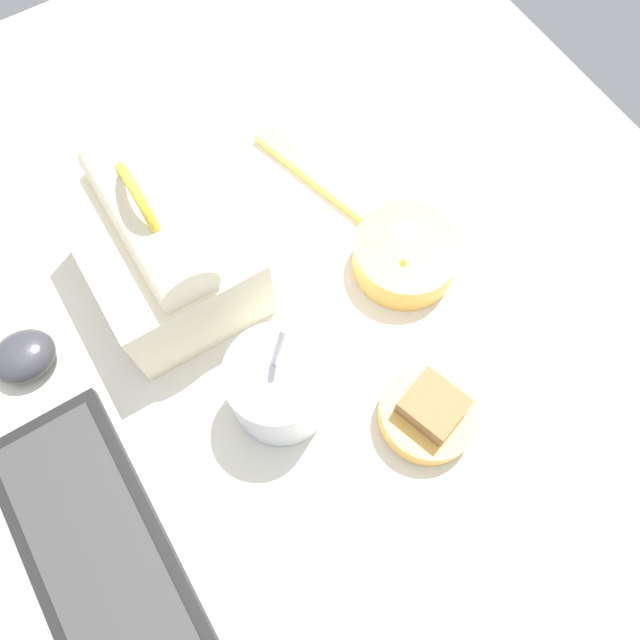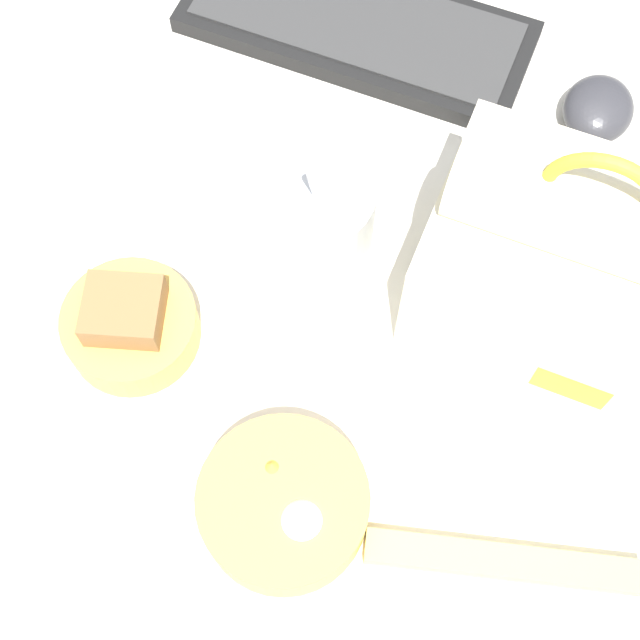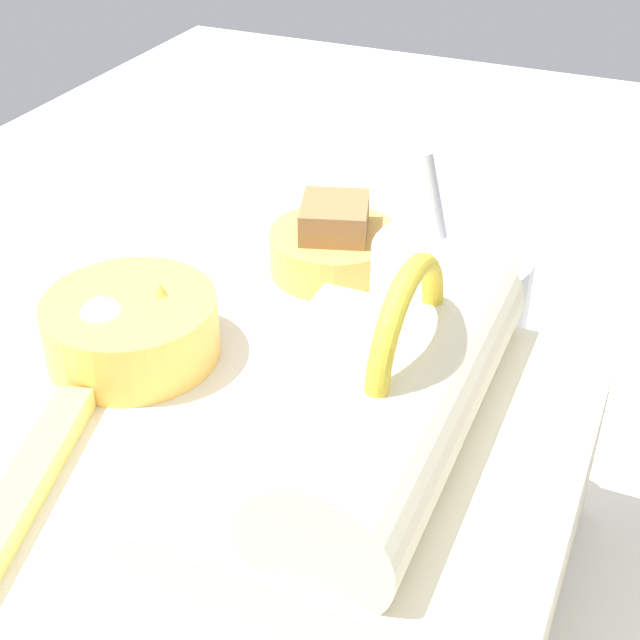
{
  "view_description": "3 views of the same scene",
  "coord_description": "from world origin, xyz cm",
  "px_view_note": "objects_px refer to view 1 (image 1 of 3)",
  "views": [
    {
      "loc": [
        -18.81,
        10.83,
        69.47
      ],
      "look_at": [
        3.23,
        -2.76,
        7.0
      ],
      "focal_mm": 35.0,
      "sensor_mm": 36.0,
      "label": 1
    },
    {
      "loc": [
        13.62,
        -28.23,
        68.77
      ],
      "look_at": [
        3.23,
        -2.76,
        7.0
      ],
      "focal_mm": 50.0,
      "sensor_mm": 36.0,
      "label": 2
    },
    {
      "loc": [
        48.59,
        16.99,
        40.17
      ],
      "look_at": [
        3.23,
        -2.76,
        7.0
      ],
      "focal_mm": 50.0,
      "sensor_mm": 36.0,
      "label": 3
    }
  ],
  "objects_px": {
    "keyboard": "(101,558)",
    "bento_bowl_snacks": "(405,255)",
    "bento_bowl_sandwich": "(429,412)",
    "computer_mouse": "(23,357)",
    "lunch_bag": "(161,248)",
    "chopstick_case": "(316,176)",
    "soup_cup": "(279,386)"
  },
  "relations": [
    {
      "from": "bento_bowl_snacks",
      "to": "computer_mouse",
      "type": "xyz_separation_m",
      "value": [
        0.12,
        0.43,
        -0.01
      ]
    },
    {
      "from": "computer_mouse",
      "to": "bento_bowl_snacks",
      "type": "bearing_deg",
      "value": -105.56
    },
    {
      "from": "computer_mouse",
      "to": "chopstick_case",
      "type": "bearing_deg",
      "value": -84.2
    },
    {
      "from": "bento_bowl_snacks",
      "to": "lunch_bag",
      "type": "bearing_deg",
      "value": 61.67
    },
    {
      "from": "bento_bowl_sandwich",
      "to": "computer_mouse",
      "type": "height_order",
      "value": "bento_bowl_sandwich"
    },
    {
      "from": "computer_mouse",
      "to": "keyboard",
      "type": "bearing_deg",
      "value": 176.38
    },
    {
      "from": "soup_cup",
      "to": "bento_bowl_sandwich",
      "type": "relative_size",
      "value": 1.56
    },
    {
      "from": "keyboard",
      "to": "lunch_bag",
      "type": "height_order",
      "value": "lunch_bag"
    },
    {
      "from": "bento_bowl_sandwich",
      "to": "computer_mouse",
      "type": "distance_m",
      "value": 0.45
    },
    {
      "from": "bento_bowl_snacks",
      "to": "soup_cup",
      "type": "bearing_deg",
      "value": 107.91
    },
    {
      "from": "soup_cup",
      "to": "chopstick_case",
      "type": "xyz_separation_m",
      "value": [
        0.23,
        -0.19,
        -0.04
      ]
    },
    {
      "from": "lunch_bag",
      "to": "chopstick_case",
      "type": "relative_size",
      "value": 1.04
    },
    {
      "from": "chopstick_case",
      "to": "keyboard",
      "type": "bearing_deg",
      "value": 123.36
    },
    {
      "from": "lunch_bag",
      "to": "bento_bowl_snacks",
      "type": "relative_size",
      "value": 1.67
    },
    {
      "from": "lunch_bag",
      "to": "bento_bowl_snacks",
      "type": "height_order",
      "value": "lunch_bag"
    },
    {
      "from": "bento_bowl_sandwich",
      "to": "bento_bowl_snacks",
      "type": "distance_m",
      "value": 0.19
    },
    {
      "from": "keyboard",
      "to": "bento_bowl_sandwich",
      "type": "distance_m",
      "value": 0.37
    },
    {
      "from": "soup_cup",
      "to": "bento_bowl_sandwich",
      "type": "xyz_separation_m",
      "value": [
        -0.1,
        -0.13,
        -0.03
      ]
    },
    {
      "from": "lunch_bag",
      "to": "computer_mouse",
      "type": "distance_m",
      "value": 0.2
    },
    {
      "from": "soup_cup",
      "to": "computer_mouse",
      "type": "distance_m",
      "value": 0.29
    },
    {
      "from": "soup_cup",
      "to": "keyboard",
      "type": "bearing_deg",
      "value": 101.59
    },
    {
      "from": "keyboard",
      "to": "bento_bowl_snacks",
      "type": "relative_size",
      "value": 2.65
    },
    {
      "from": "lunch_bag",
      "to": "bento_bowl_sandwich",
      "type": "distance_m",
      "value": 0.34
    },
    {
      "from": "computer_mouse",
      "to": "chopstick_case",
      "type": "height_order",
      "value": "computer_mouse"
    },
    {
      "from": "lunch_bag",
      "to": "computer_mouse",
      "type": "xyz_separation_m",
      "value": [
        -0.01,
        0.19,
        -0.05
      ]
    },
    {
      "from": "lunch_bag",
      "to": "bento_bowl_snacks",
      "type": "xyz_separation_m",
      "value": [
        -0.13,
        -0.24,
        -0.05
      ]
    },
    {
      "from": "lunch_bag",
      "to": "soup_cup",
      "type": "distance_m",
      "value": 0.2
    },
    {
      "from": "keyboard",
      "to": "bento_bowl_sandwich",
      "type": "height_order",
      "value": "bento_bowl_sandwich"
    },
    {
      "from": "keyboard",
      "to": "bento_bowl_snacks",
      "type": "xyz_separation_m",
      "value": [
        0.12,
        -0.45,
        0.01
      ]
    },
    {
      "from": "keyboard",
      "to": "bento_bowl_snacks",
      "type": "bearing_deg",
      "value": -75.39
    },
    {
      "from": "bento_bowl_snacks",
      "to": "chopstick_case",
      "type": "height_order",
      "value": "bento_bowl_snacks"
    },
    {
      "from": "keyboard",
      "to": "chopstick_case",
      "type": "bearing_deg",
      "value": -56.64
    }
  ]
}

